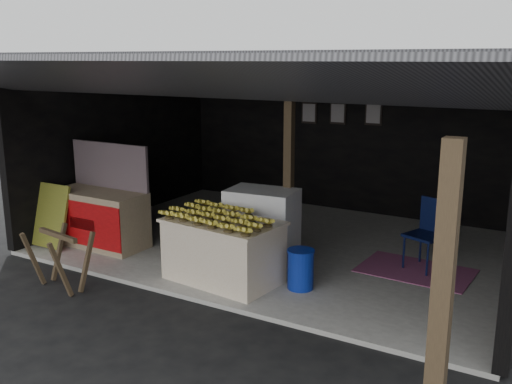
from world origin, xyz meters
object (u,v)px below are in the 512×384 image
Objects in this scene: sawhorse at (59,254)px; neighbor_stall at (100,215)px; white_crate at (262,226)px; banana_table at (223,250)px; plastic_chair at (430,228)px; water_barrel at (301,270)px.

neighbor_stall is at bearing 126.08° from sawhorse.
banana_table is at bearing -101.67° from white_crate.
neighbor_stall is at bearing -172.75° from white_crate.
neighbor_stall is 4.98m from plastic_chair.
white_crate is at bearing 57.34° from sawhorse.
water_barrel is 0.49× the size of plastic_chair.
sawhorse is 5.00m from plastic_chair.
white_crate is at bearing 90.25° from banana_table.
neighbor_stall reaches higher than banana_table.
white_crate is 0.67× the size of neighbor_stall.
neighbor_stall is (-2.50, 0.26, 0.06)m from banana_table.
banana_table is 1.05m from water_barrel.
sawhorse is at bearing -121.60° from plastic_chair.
white_crate reaches higher than plastic_chair.
water_barrel is 2.02m from plastic_chair.
banana_table is 2.89m from plastic_chair.
sawhorse is at bearing -151.75° from water_barrel.
water_barrel is at bearing 20.88° from banana_table.
plastic_chair reaches higher than sawhorse.
banana_table is at bearing -119.41° from plastic_chair.
plastic_chair is at bearing 46.29° from sawhorse.
water_barrel is (0.92, -0.60, -0.29)m from white_crate.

